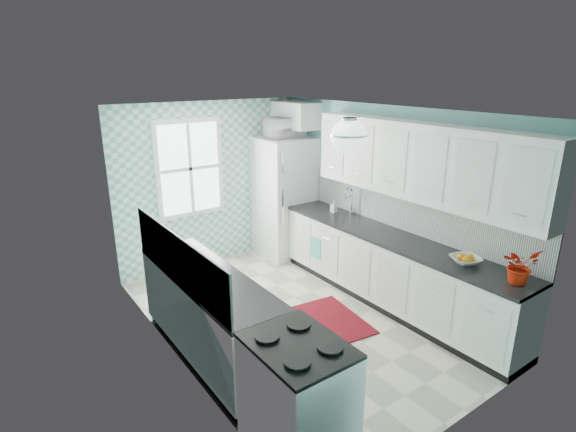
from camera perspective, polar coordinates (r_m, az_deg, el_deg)
floor at (r=5.70m, az=1.08°, el=-12.87°), size 3.00×4.40×0.02m
ceiling at (r=4.91m, az=1.26°, el=13.27°), size 3.00×4.40×0.02m
wall_back at (r=6.99m, az=-9.75°, el=3.98°), size 3.00×0.02×2.50m
wall_front at (r=3.78m, az=21.92°, el=-9.59°), size 3.00×0.02×2.50m
wall_left at (r=4.49m, az=-14.54°, el=-4.41°), size 0.02×4.40×2.50m
wall_right at (r=6.15m, az=12.52°, el=1.87°), size 0.02×4.40×2.50m
accent_wall at (r=6.97m, az=-9.67°, el=3.94°), size 3.00×0.01×2.50m
window at (r=6.74m, az=-12.38°, el=5.92°), size 1.04×0.05×1.44m
backsplash_right at (r=5.90m, az=15.20°, el=0.42°), size 0.02×3.60×0.51m
backsplash_left at (r=4.45m, az=-13.86°, el=-5.31°), size 0.02×2.15×0.51m
upper_cabinets_right at (r=5.50m, az=16.38°, el=6.64°), size 0.33×3.20×0.90m
upper_cabinet_fridge at (r=7.16m, az=0.79°, el=12.70°), size 0.40×0.74×0.40m
ceiling_light at (r=4.32m, az=7.71°, el=9.96°), size 0.34×0.34×0.35m
base_cabinets_right at (r=5.96m, az=12.83°, el=-6.91°), size 0.60×3.60×0.90m
countertop_right at (r=5.77m, az=13.05°, el=-2.71°), size 0.63×3.60×0.04m
base_cabinets_left at (r=4.88m, az=-10.00°, el=-12.64°), size 0.60×2.15×0.90m
countertop_left at (r=4.67m, az=-10.15°, el=-7.62°), size 0.63×2.15×0.04m
fridge at (r=7.27m, az=-0.36°, el=2.43°), size 0.83×0.82×1.92m
stove at (r=3.75m, az=1.23°, el=-21.97°), size 0.65×0.81×0.97m
sink at (r=6.41m, az=6.82°, el=-0.17°), size 0.53×0.44×0.53m
rug at (r=5.65m, az=5.42°, el=-13.03°), size 0.83×1.10×0.02m
dish_towel at (r=6.49m, az=3.58°, el=-4.07°), size 0.02×0.21×0.31m
fruit_bowl at (r=5.20m, az=21.62°, el=-5.21°), size 0.38×0.38×0.08m
potted_plant at (r=4.90m, az=27.37°, el=-5.62°), size 0.39×0.36×0.36m
soap_bottle at (r=6.56m, az=5.83°, el=1.21°), size 0.09×0.09×0.17m
microwave at (r=7.06m, az=-0.38°, el=11.19°), size 0.58×0.40×0.31m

